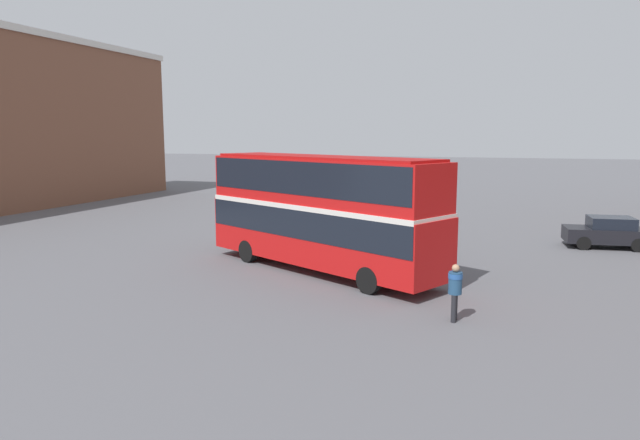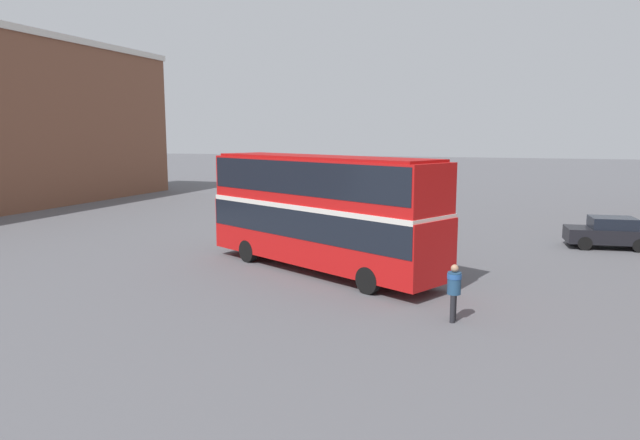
# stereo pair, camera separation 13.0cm
# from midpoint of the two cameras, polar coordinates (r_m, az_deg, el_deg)

# --- Properties ---
(ground_plane) EXTENTS (240.00, 240.00, 0.00)m
(ground_plane) POSITION_cam_midpoint_polar(r_m,az_deg,el_deg) (24.52, 0.10, -4.54)
(ground_plane) COLOR #5B5B60
(double_decker_bus) EXTENTS (11.23, 7.37, 4.71)m
(double_decker_bus) POSITION_cam_midpoint_polar(r_m,az_deg,el_deg) (23.03, 0.16, 1.41)
(double_decker_bus) COLOR red
(double_decker_bus) RESTS_ON ground_plane
(pedestrian_foreground) EXTENTS (0.44, 0.44, 1.75)m
(pedestrian_foreground) POSITION_cam_midpoint_polar(r_m,az_deg,el_deg) (17.55, 13.46, -6.50)
(pedestrian_foreground) COLOR #232328
(pedestrian_foreground) RESTS_ON ground_plane
(parked_car_kerb_near) EXTENTS (4.36, 2.61, 1.62)m
(parked_car_kerb_near) POSITION_cam_midpoint_polar(r_m,az_deg,el_deg) (35.25, 7.02, 0.76)
(parked_car_kerb_near) COLOR silver
(parked_car_kerb_near) RESTS_ON ground_plane
(parked_car_kerb_far) EXTENTS (4.07, 2.20, 1.54)m
(parked_car_kerb_far) POSITION_cam_midpoint_polar(r_m,az_deg,el_deg) (31.45, 27.05, -1.12)
(parked_car_kerb_far) COLOR black
(parked_car_kerb_far) RESTS_ON ground_plane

